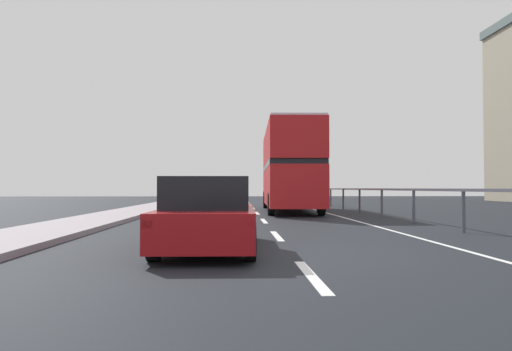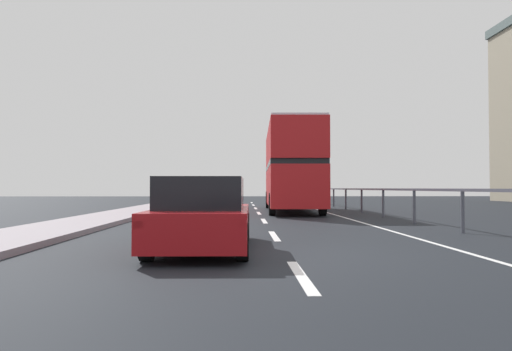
# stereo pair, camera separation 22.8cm
# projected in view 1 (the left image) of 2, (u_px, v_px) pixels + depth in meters

# --- Properties ---
(ground_plane) EXTENTS (74.44, 120.00, 0.10)m
(ground_plane) POSITION_uv_depth(u_px,v_px,m) (292.00, 257.00, 8.54)
(ground_plane) COLOR black
(lane_paint_markings) EXTENTS (3.53, 46.00, 0.01)m
(lane_paint_markings) POSITION_uv_depth(u_px,v_px,m) (319.00, 220.00, 17.43)
(lane_paint_markings) COLOR silver
(lane_paint_markings) RESTS_ON ground
(bridge_side_railing) EXTENTS (0.10, 42.00, 1.19)m
(bridge_side_railing) POSITION_uv_depth(u_px,v_px,m) (396.00, 195.00, 17.78)
(bridge_side_railing) COLOR #4A4C58
(bridge_side_railing) RESTS_ON ground
(double_decker_bus_red) EXTENTS (2.79, 10.58, 4.31)m
(double_decker_bus_red) POSITION_uv_depth(u_px,v_px,m) (289.00, 167.00, 24.21)
(double_decker_bus_red) COLOR #B4181B
(double_decker_bus_red) RESTS_ON ground
(hatchback_car_near) EXTENTS (1.85, 4.41, 1.41)m
(hatchback_car_near) POSITION_uv_depth(u_px,v_px,m) (209.00, 215.00, 9.12)
(hatchback_car_near) COLOR maroon
(hatchback_car_near) RESTS_ON ground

